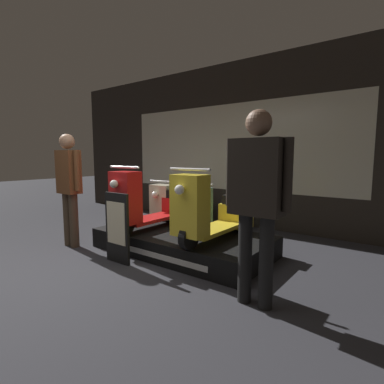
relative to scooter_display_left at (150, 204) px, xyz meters
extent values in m
plane|color=#2D2D33|center=(0.16, -1.30, -0.65)|extent=(30.00, 30.00, 0.00)
cube|color=#28231E|center=(0.16, 2.13, 0.95)|extent=(9.10, 0.08, 3.20)
cube|color=beige|center=(0.16, 2.08, 0.90)|extent=(5.01, 0.01, 1.70)
cube|color=black|center=(0.56, 0.07, -0.51)|extent=(2.50, 1.28, 0.28)
cube|color=silver|center=(0.56, -0.57, -0.52)|extent=(1.75, 0.01, 0.07)
cylinder|color=black|center=(0.00, -0.50, -0.21)|extent=(0.09, 0.30, 0.30)
cylinder|color=black|center=(0.00, 0.65, -0.21)|extent=(0.09, 0.30, 0.30)
cube|color=red|center=(0.00, 0.07, -0.22)|extent=(0.38, 1.07, 0.05)
cube|color=red|center=(0.00, -0.48, 0.16)|extent=(0.40, 0.27, 0.72)
cube|color=red|center=(0.00, 0.63, -0.14)|extent=(0.41, 0.31, 0.34)
cube|color=black|center=(0.00, 0.62, 0.10)|extent=(0.30, 0.28, 0.13)
cylinder|color=silver|center=(0.00, -0.49, 0.58)|extent=(0.57, 0.03, 0.03)
sphere|color=white|center=(0.00, -0.67, 0.36)|extent=(0.11, 0.11, 0.11)
cylinder|color=black|center=(1.12, -0.50, -0.21)|extent=(0.09, 0.30, 0.30)
cylinder|color=black|center=(1.12, 0.65, -0.21)|extent=(0.09, 0.30, 0.30)
cube|color=yellow|center=(1.12, 0.07, -0.22)|extent=(0.38, 1.07, 0.05)
cube|color=yellow|center=(1.12, -0.48, 0.16)|extent=(0.40, 0.27, 0.72)
cube|color=yellow|center=(1.12, 0.63, -0.14)|extent=(0.41, 0.31, 0.34)
cube|color=black|center=(1.12, 0.62, 0.10)|extent=(0.30, 0.28, 0.13)
cylinder|color=silver|center=(1.12, -0.49, 0.58)|extent=(0.57, 0.03, 0.03)
sphere|color=white|center=(1.12, -0.67, 0.36)|extent=(0.11, 0.11, 0.11)
cylinder|color=black|center=(-0.31, 0.59, -0.50)|extent=(0.09, 0.30, 0.30)
cylinder|color=black|center=(-0.31, 1.75, -0.50)|extent=(0.09, 0.30, 0.30)
cube|color=beige|center=(-0.31, 1.17, -0.51)|extent=(0.38, 1.07, 0.05)
cube|color=beige|center=(-0.31, 0.61, -0.12)|extent=(0.40, 0.27, 0.72)
cube|color=beige|center=(-0.31, 1.72, -0.42)|extent=(0.41, 0.31, 0.34)
cube|color=black|center=(-0.31, 1.72, -0.18)|extent=(0.30, 0.28, 0.13)
cylinder|color=silver|center=(-0.31, 0.60, 0.29)|extent=(0.57, 0.03, 0.03)
sphere|color=white|center=(-0.31, 0.42, 0.08)|extent=(0.11, 0.11, 0.11)
cylinder|color=black|center=(0.45, 0.59, -0.50)|extent=(0.09, 0.30, 0.30)
cylinder|color=black|center=(0.45, 1.75, -0.50)|extent=(0.09, 0.30, 0.30)
cube|color=#8EC6AD|center=(0.45, 1.17, -0.51)|extent=(0.38, 1.07, 0.05)
cube|color=#8EC6AD|center=(0.45, 0.61, -0.12)|extent=(0.40, 0.27, 0.72)
cube|color=#8EC6AD|center=(0.45, 1.72, -0.42)|extent=(0.41, 0.31, 0.34)
cube|color=black|center=(0.45, 1.72, -0.18)|extent=(0.30, 0.28, 0.13)
cylinder|color=silver|center=(0.45, 0.60, 0.29)|extent=(0.57, 0.03, 0.03)
sphere|color=white|center=(0.45, 0.42, 0.08)|extent=(0.11, 0.11, 0.11)
cylinder|color=#473828|center=(-1.06, -0.74, -0.24)|extent=(0.13, 0.13, 0.82)
cylinder|color=#473828|center=(-0.89, -0.74, -0.24)|extent=(0.13, 0.13, 0.82)
cube|color=brown|center=(-0.97, -0.74, 0.49)|extent=(0.37, 0.21, 0.65)
cylinder|color=brown|center=(-1.20, -0.74, 0.52)|extent=(0.08, 0.08, 0.60)
cylinder|color=brown|center=(-0.74, -0.74, 0.52)|extent=(0.08, 0.08, 0.60)
sphere|color=#A87A5B|center=(-0.97, -0.74, 0.94)|extent=(0.22, 0.22, 0.22)
cylinder|color=black|center=(1.97, -0.74, -0.22)|extent=(0.13, 0.13, 0.85)
cylinder|color=black|center=(2.18, -0.74, -0.22)|extent=(0.13, 0.13, 0.85)
cube|color=black|center=(2.08, -0.74, 0.54)|extent=(0.47, 0.26, 0.68)
cylinder|color=black|center=(1.80, -0.74, 0.57)|extent=(0.08, 0.08, 0.62)
cylinder|color=black|center=(2.35, -0.74, 0.57)|extent=(0.08, 0.08, 0.62)
sphere|color=brown|center=(2.08, -0.74, 1.02)|extent=(0.23, 0.23, 0.23)
cube|color=black|center=(0.18, -0.78, -0.19)|extent=(0.42, 0.04, 0.91)
cube|color=beige|center=(0.18, -0.80, -0.12)|extent=(0.34, 0.01, 0.55)
camera|label=1|loc=(3.21, -3.20, 0.73)|focal=28.00mm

